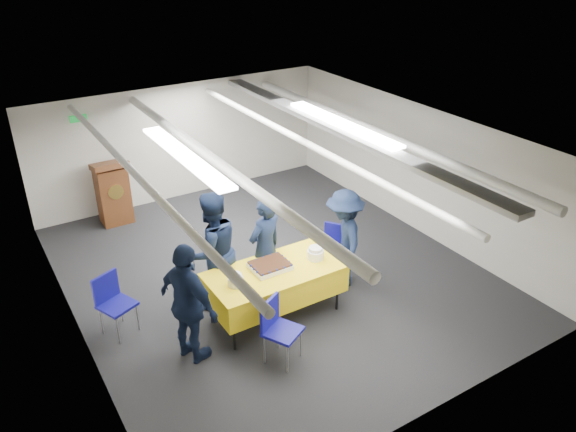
# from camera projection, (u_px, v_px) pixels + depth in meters

# --- Properties ---
(ground) EXTENTS (7.00, 7.00, 0.00)m
(ground) POSITION_uv_depth(u_px,v_px,m) (272.00, 272.00, 9.08)
(ground) COLOR black
(ground) RESTS_ON ground
(room_shell) EXTENTS (6.00, 7.00, 2.30)m
(room_shell) POSITION_uv_depth(u_px,v_px,m) (262.00, 158.00, 8.60)
(room_shell) COLOR beige
(room_shell) RESTS_ON ground
(serving_table) EXTENTS (1.90, 0.94, 0.77)m
(serving_table) POSITION_uv_depth(u_px,v_px,m) (275.00, 282.00, 7.81)
(serving_table) COLOR black
(serving_table) RESTS_ON ground
(sheet_cake) EXTENTS (0.53, 0.42, 0.09)m
(sheet_cake) POSITION_uv_depth(u_px,v_px,m) (270.00, 266.00, 7.73)
(sheet_cake) COLOR white
(sheet_cake) RESTS_ON serving_table
(plate_stack_left) EXTENTS (0.21, 0.21, 0.17)m
(plate_stack_left) POSITION_uv_depth(u_px,v_px,m) (235.00, 280.00, 7.35)
(plate_stack_left) COLOR white
(plate_stack_left) RESTS_ON serving_table
(plate_stack_right) EXTENTS (0.24, 0.24, 0.18)m
(plate_stack_right) POSITION_uv_depth(u_px,v_px,m) (315.00, 253.00, 7.94)
(plate_stack_right) COLOR white
(plate_stack_right) RESTS_ON serving_table
(podium) EXTENTS (0.62, 0.53, 1.25)m
(podium) POSITION_uv_depth(u_px,v_px,m) (113.00, 192.00, 10.35)
(podium) COLOR brown
(podium) RESTS_ON ground
(chair_near) EXTENTS (0.57, 0.57, 0.87)m
(chair_near) POSITION_uv_depth(u_px,v_px,m) (277.00, 324.00, 7.04)
(chair_near) COLOR gray
(chair_near) RESTS_ON ground
(chair_right) EXTENTS (0.59, 0.59, 0.87)m
(chair_right) POSITION_uv_depth(u_px,v_px,m) (334.00, 246.00, 8.76)
(chair_right) COLOR gray
(chair_right) RESTS_ON ground
(chair_left) EXTENTS (0.55, 0.55, 0.87)m
(chair_left) POSITION_uv_depth(u_px,v_px,m) (112.00, 298.00, 7.53)
(chair_left) COLOR gray
(chair_left) RESTS_ON ground
(sailor_a) EXTENTS (0.69, 0.55, 1.67)m
(sailor_a) POSITION_uv_depth(u_px,v_px,m) (265.00, 249.00, 8.09)
(sailor_a) COLOR black
(sailor_a) RESTS_ON ground
(sailor_b) EXTENTS (0.95, 0.78, 1.80)m
(sailor_b) POSITION_uv_depth(u_px,v_px,m) (212.00, 251.00, 7.91)
(sailor_b) COLOR black
(sailor_b) RESTS_ON ground
(sailor_c) EXTENTS (0.70, 1.05, 1.66)m
(sailor_c) POSITION_uv_depth(u_px,v_px,m) (189.00, 304.00, 6.91)
(sailor_c) COLOR black
(sailor_c) RESTS_ON ground
(sailor_d) EXTENTS (0.96, 1.17, 1.57)m
(sailor_d) POSITION_uv_depth(u_px,v_px,m) (344.00, 239.00, 8.45)
(sailor_d) COLOR black
(sailor_d) RESTS_ON ground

